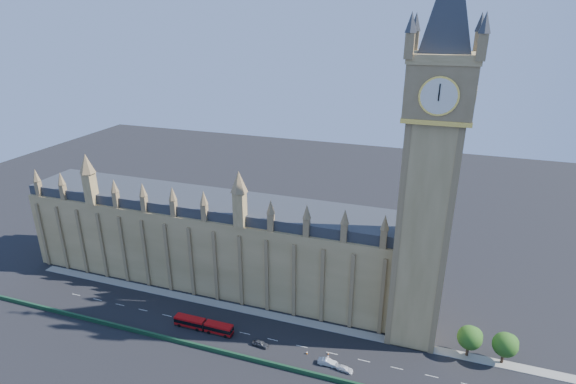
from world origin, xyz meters
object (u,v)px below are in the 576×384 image
(car_grey, at_px, (260,344))
(car_silver, at_px, (327,362))
(red_bus, at_px, (203,325))
(car_white, at_px, (345,369))

(car_grey, bearing_deg, car_silver, -87.56)
(red_bus, bearing_deg, car_grey, -3.58)
(red_bus, relative_size, car_white, 4.02)
(red_bus, height_order, car_grey, red_bus)
(red_bus, distance_m, car_white, 39.37)
(car_silver, bearing_deg, car_white, -99.77)
(red_bus, height_order, car_white, red_bus)
(red_bus, xyz_separation_m, car_silver, (34.91, -2.11, -0.74))
(car_grey, distance_m, car_silver, 17.99)
(red_bus, relative_size, car_grey, 3.89)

